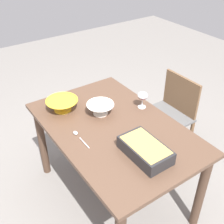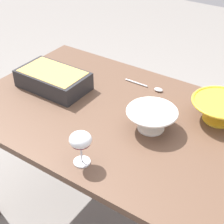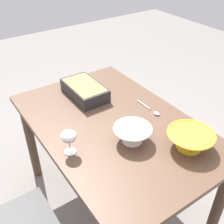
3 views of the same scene
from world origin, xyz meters
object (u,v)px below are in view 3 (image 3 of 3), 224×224
object	(u,v)px
dining_table	(114,138)
serving_spoon	(153,111)
mixing_bowl	(132,134)
small_bowl	(190,139)
casserole_dish	(85,90)
wine_glass	(69,137)

from	to	relation	value
dining_table	serving_spoon	bearing A→B (deg)	-99.05
dining_table	serving_spoon	world-z (taller)	serving_spoon
mixing_bowl	small_bowl	bearing A→B (deg)	-134.12
casserole_dish	serving_spoon	xyz separation A→B (m)	(-0.41, -0.26, -0.04)
casserole_dish	serving_spoon	bearing A→B (deg)	-147.49
casserole_dish	mixing_bowl	xyz separation A→B (m)	(-0.56, 0.02, 0.00)
mixing_bowl	small_bowl	xyz separation A→B (m)	(-0.21, -0.22, 0.00)
wine_glass	small_bowl	size ratio (longest dim) A/B	0.55
small_bowl	mixing_bowl	bearing A→B (deg)	45.88
dining_table	mixing_bowl	size ratio (longest dim) A/B	6.13
mixing_bowl	serving_spoon	xyz separation A→B (m)	(0.15, -0.28, -0.04)
dining_table	mixing_bowl	world-z (taller)	mixing_bowl
mixing_bowl	serving_spoon	bearing A→B (deg)	-62.01
small_bowl	wine_glass	bearing A→B (deg)	59.02
dining_table	small_bowl	bearing A→B (deg)	-152.58
dining_table	mixing_bowl	xyz separation A→B (m)	(-0.19, 0.01, 0.17)
dining_table	serving_spoon	distance (m)	0.30
serving_spoon	small_bowl	bearing A→B (deg)	170.33
dining_table	casserole_dish	distance (m)	0.41
serving_spoon	casserole_dish	bearing A→B (deg)	32.51
serving_spoon	wine_glass	bearing A→B (deg)	93.45
dining_table	wine_glass	distance (m)	0.41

